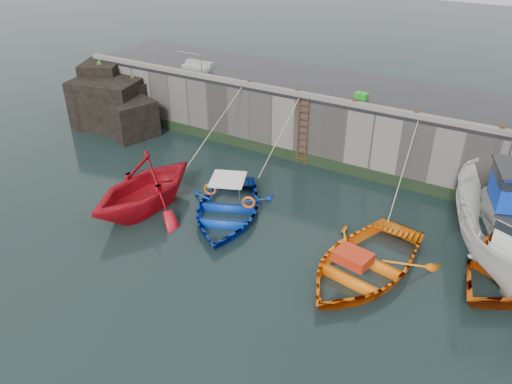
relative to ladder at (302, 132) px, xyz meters
The scene contains 21 objects.
ground 10.24m from the ladder, 78.60° to the right, with size 120.00×120.00×0.00m, color black.
quay_back 3.27m from the ladder, 52.28° to the left, with size 30.00×5.00×3.00m, color slate.
road_back 3.59m from the ladder, 52.28° to the left, with size 30.00×5.00×0.16m, color black.
kerb_back 2.62m from the ladder, ahead, with size 30.00×0.30×0.20m, color slate.
algae_back 2.41m from the ladder, ahead, with size 30.00×0.08×0.50m, color black.
rock_outcrop 10.95m from the ladder, behind, with size 5.85×4.24×3.41m.
ladder is the anchor object (origin of this frame).
boat_near_white 7.83m from the ladder, 118.07° to the right, with size 4.37×5.06×2.67m, color red.
boat_near_white_rope 4.46m from the ladder, 149.91° to the right, with size 0.04×5.07×3.10m, color tan, non-canonical shape.
boat_near_blue 5.84m from the ladder, 95.39° to the right, with size 3.67×5.13×1.06m, color #0B34AA.
boat_near_blue_rope 2.25m from the ladder, 109.34° to the right, with size 0.04×4.10×3.10m, color tan, non-canonical shape.
boat_near_navy 8.25m from the ladder, 49.45° to the right, with size 4.00×5.60×1.16m, color orange.
boat_near_navy_rope 5.78m from the ladder, 18.72° to the right, with size 0.04×4.55×3.10m, color tan, non-canonical shape.
boat_far_white 9.38m from the ladder, 18.60° to the right, with size 4.73×7.61×5.76m.
fish_crate 3.04m from the ladder, 30.43° to the left, with size 0.55×0.36×0.28m, color #1E9A1C.
railing 7.10m from the ladder, 168.83° to the left, with size 1.60×1.05×1.00m.
bollard_a 3.47m from the ladder, behind, with size 0.18×0.18×0.28m, color #3F1E0F.
bollard_b 1.81m from the ladder, 146.14° to the left, with size 0.18×0.18×0.28m, color #3F1E0F.
bollard_c 2.81m from the ladder, ahead, with size 0.18×0.18×0.28m, color #3F1E0F.
bollard_d 5.11m from the ladder, ahead, with size 0.18×0.18×0.28m, color #3F1E0F.
bollard_e 8.19m from the ladder, ahead, with size 0.18×0.18×0.28m, color #3F1E0F.
Camera 1 is at (6.78, -9.29, 10.61)m, focal length 35.00 mm.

